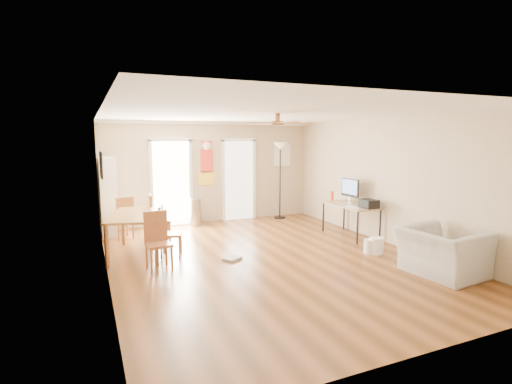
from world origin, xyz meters
name	(u,v)px	position (x,y,z in m)	size (l,w,h in m)	color
floor	(269,258)	(0.00, 0.00, 0.00)	(7.00, 7.00, 0.00)	brown
ceiling	(270,114)	(0.00, 0.00, 2.60)	(5.50, 7.00, 0.00)	silver
wall_back	(211,172)	(0.00, 3.50, 1.30)	(5.50, 0.04, 2.60)	beige
wall_front	(426,230)	(0.00, -3.50, 1.30)	(5.50, 0.04, 2.60)	beige
wall_left	(104,197)	(-2.75, 0.00, 1.30)	(0.04, 7.00, 2.60)	beige
wall_right	(390,181)	(2.75, 0.00, 1.30)	(0.04, 7.00, 2.60)	beige
crown_molding	(270,116)	(0.00, 0.00, 2.56)	(5.50, 7.00, 0.08)	white
kitchen_doorway	(171,184)	(-1.05, 3.48, 1.05)	(0.90, 0.10, 2.10)	white
bathroom_doorway	(239,181)	(0.75, 3.48, 1.05)	(0.80, 0.10, 2.10)	white
wall_decal	(207,163)	(-0.13, 3.48, 1.55)	(0.46, 0.03, 1.10)	red
ac_grille	(282,155)	(2.05, 3.47, 1.70)	(0.50, 0.04, 0.60)	white
framed_poster	(101,165)	(-2.73, 1.40, 1.70)	(0.04, 0.66, 0.48)	black
ceiling_fan	(278,123)	(0.00, -0.30, 2.43)	(1.24, 1.24, 0.20)	#593819
bookshelf	(108,196)	(-2.55, 3.03, 0.88)	(0.35, 0.79, 1.76)	silver
dining_table	(138,234)	(-2.15, 1.21, 0.39)	(0.94, 1.56, 0.78)	olive
dining_chair_right_a	(160,218)	(-1.60, 2.02, 0.50)	(0.41, 0.41, 1.00)	olive
dining_chair_right_b	(171,231)	(-1.60, 0.87, 0.47)	(0.39, 0.39, 0.94)	#AD6D38
dining_chair_near	(159,242)	(-1.94, 0.20, 0.48)	(0.40, 0.40, 0.96)	brown
dining_chair_far	(122,218)	(-2.31, 2.55, 0.46)	(0.38, 0.38, 0.92)	#A36234
trash_can	(195,212)	(-0.52, 3.24, 0.34)	(0.31, 0.31, 0.67)	#A8A8AB
torchiere_lamp	(280,181)	(1.83, 3.16, 1.03)	(0.39, 0.39, 2.06)	black
computer_desk	(350,220)	(2.36, 0.75, 0.36)	(0.67, 1.34, 0.72)	#A58659
imac	(350,191)	(2.47, 0.94, 0.99)	(0.08, 0.59, 0.55)	black
keyboard	(354,207)	(2.20, 0.42, 0.72)	(0.12, 0.37, 0.01)	silver
printer	(369,204)	(2.45, 0.26, 0.81)	(0.30, 0.35, 0.18)	black
orange_bottle	(332,196)	(2.30, 1.39, 0.83)	(0.07, 0.07, 0.22)	#DE4613
wastebasket_a	(370,246)	(1.90, -0.48, 0.13)	(0.23, 0.23, 0.27)	silver
wastebasket_b	(376,246)	(1.99, -0.54, 0.16)	(0.27, 0.27, 0.31)	white
floor_cloth	(232,259)	(-0.65, 0.20, 0.02)	(0.30, 0.24, 0.04)	#969691
armchair	(442,252)	(2.15, -1.89, 0.38)	(1.16, 1.02, 0.76)	#ACABA6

